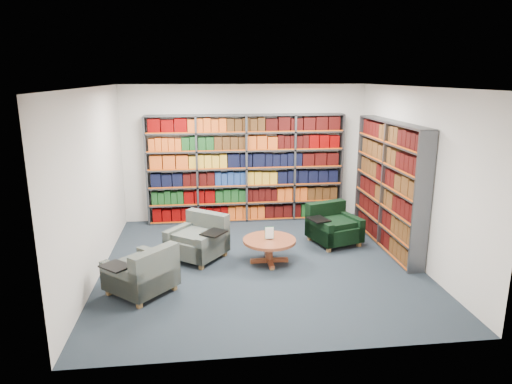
{
  "coord_description": "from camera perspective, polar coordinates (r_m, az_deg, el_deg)",
  "views": [
    {
      "loc": [
        -0.88,
        -6.83,
        2.96
      ],
      "look_at": [
        0.0,
        0.6,
        1.05
      ],
      "focal_mm": 32.0,
      "sensor_mm": 36.0,
      "label": 1
    }
  ],
  "objects": [
    {
      "name": "bookshelf_right",
      "position": [
        8.31,
        16.25,
        0.79
      ],
      "size": [
        0.28,
        2.5,
        2.2
      ],
      "color": "#47494F",
      "rests_on": "ground"
    },
    {
      "name": "chair_teal_left",
      "position": [
        7.72,
        -7.02,
        -6.02
      ],
      "size": [
        1.12,
        1.12,
        0.73
      ],
      "color": "#0C2032",
      "rests_on": "ground"
    },
    {
      "name": "chair_teal_front",
      "position": [
        6.6,
        -13.79,
        -10.03
      ],
      "size": [
        1.09,
        1.09,
        0.71
      ],
      "color": "#0C2032",
      "rests_on": "ground"
    },
    {
      "name": "bookshelf_back",
      "position": [
        9.4,
        -1.26,
        2.9
      ],
      "size": [
        4.0,
        0.28,
        2.2
      ],
      "color": "#47494F",
      "rests_on": "ground"
    },
    {
      "name": "coffee_table",
      "position": [
        7.42,
        1.68,
        -6.51
      ],
      "size": [
        0.86,
        0.86,
        0.6
      ],
      "color": "brown",
      "rests_on": "ground"
    },
    {
      "name": "room_shell",
      "position": [
        7.06,
        0.58,
        1.55
      ],
      "size": [
        5.02,
        5.02,
        2.82
      ],
      "color": "black",
      "rests_on": "ground"
    },
    {
      "name": "chair_green_right",
      "position": [
        8.44,
        9.47,
        -4.35
      ],
      "size": [
        1.03,
        0.98,
        0.71
      ],
      "color": "black",
      "rests_on": "ground"
    }
  ]
}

